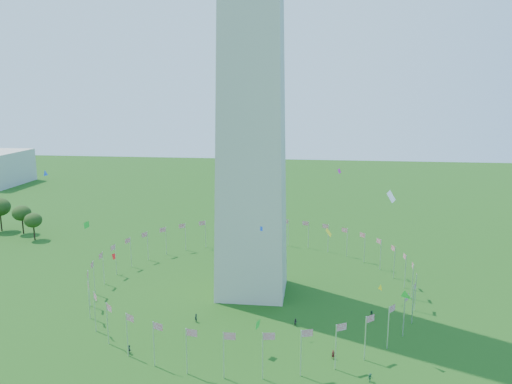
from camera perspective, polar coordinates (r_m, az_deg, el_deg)
flag_ring at (r=129.67m, az=-0.43°, el=-9.42°), size 80.24×80.24×9.00m
kites_aloft at (r=97.96m, az=4.14°, el=-7.95°), size 103.68×74.86×32.50m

